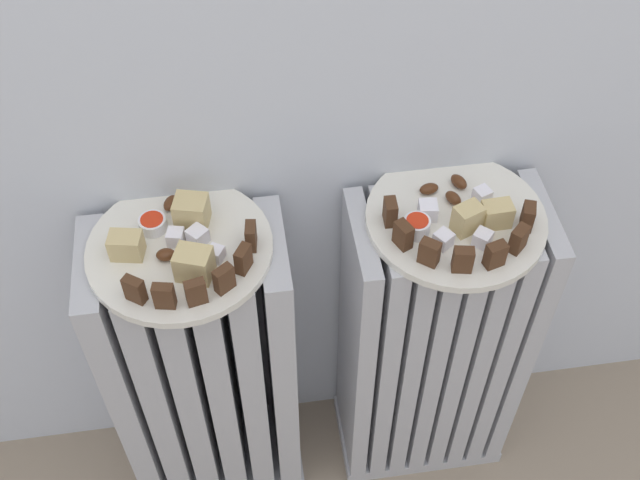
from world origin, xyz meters
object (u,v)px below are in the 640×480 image
object	(u,v)px
jam_bowl_right	(417,226)
plate_left	(180,249)
radiator_left	(206,375)
radiator_right	(431,347)
fork	(191,261)
jam_bowl_left	(153,223)
plate_right	(456,219)

from	to	relation	value
jam_bowl_right	plate_left	bearing A→B (deg)	176.13
radiator_left	radiator_right	size ratio (longest dim) A/B	1.00
radiator_left	fork	size ratio (longest dim) A/B	7.10
plate_left	fork	xyz separation A→B (m)	(0.01, -0.03, 0.01)
radiator_right	jam_bowl_right	world-z (taller)	jam_bowl_right
plate_left	fork	world-z (taller)	fork
jam_bowl_left	fork	size ratio (longest dim) A/B	0.42
plate_left	plate_right	bearing A→B (deg)	0.00
plate_right	jam_bowl_left	world-z (taller)	jam_bowl_left
radiator_right	fork	size ratio (longest dim) A/B	7.10
radiator_right	plate_left	bearing A→B (deg)	180.00
plate_left	fork	bearing A→B (deg)	-63.42
fork	jam_bowl_left	bearing A→B (deg)	126.07
radiator_left	radiator_right	distance (m)	0.39
fork	plate_left	bearing A→B (deg)	116.58
radiator_left	jam_bowl_right	distance (m)	0.48
radiator_right	plate_left	xyz separation A→B (m)	(-0.39, 0.00, 0.34)
radiator_left	plate_left	size ratio (longest dim) A/B	2.51
jam_bowl_right	plate_right	bearing A→B (deg)	19.19
radiator_left	radiator_right	bearing A→B (deg)	0.00
fork	radiator_right	bearing A→B (deg)	4.50
radiator_left	fork	distance (m)	0.34
radiator_left	fork	bearing A→B (deg)	-63.42
radiator_right	fork	bearing A→B (deg)	-175.50
jam_bowl_left	radiator_left	bearing A→B (deg)	-47.76
fork	jam_bowl_right	bearing A→B (deg)	1.36
jam_bowl_left	fork	distance (m)	0.08
jam_bowl_left	plate_right	bearing A→B (deg)	-5.06
radiator_right	fork	world-z (taller)	fork
radiator_left	plate_left	distance (m)	0.34
radiator_right	plate_left	world-z (taller)	plate_left
radiator_left	plate_left	world-z (taller)	plate_left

